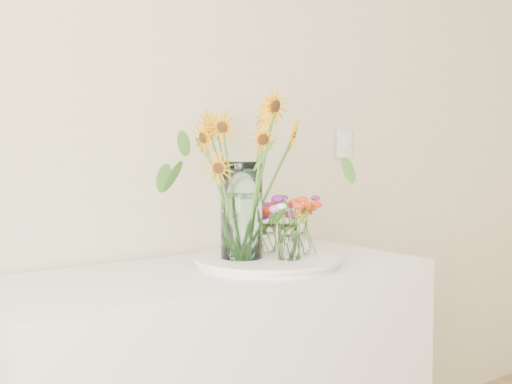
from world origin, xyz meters
TOP-DOWN VIEW (x-y plane):
  - tray at (-0.06, 1.87)m, footprint 0.45×0.45m
  - mason_jar at (-0.14, 1.91)m, footprint 0.18×0.18m
  - sunflower_bouquet at (-0.14, 1.91)m, footprint 0.95×0.95m
  - small_vase_a at (-0.03, 1.79)m, footprint 0.09×0.09m
  - wildflower_posy_a at (-0.03, 1.79)m, footprint 0.18×0.18m
  - small_vase_b at (0.07, 1.86)m, footprint 0.11×0.11m
  - wildflower_posy_b at (0.07, 1.86)m, footprint 0.23×0.23m
  - small_vase_c at (0.01, 1.96)m, footprint 0.07×0.07m
  - wildflower_posy_c at (0.01, 1.96)m, footprint 0.20×0.20m

SIDE VIEW (x-z plane):
  - tray at x=-0.06m, z-range 0.90..0.92m
  - small_vase_c at x=0.01m, z-range 0.93..1.03m
  - small_vase_a at x=-0.03m, z-range 0.93..1.04m
  - small_vase_b at x=0.07m, z-range 0.93..1.06m
  - wildflower_posy_c at x=0.01m, z-range 0.93..1.12m
  - wildflower_posy_a at x=-0.03m, z-range 0.93..1.13m
  - wildflower_posy_b at x=0.07m, z-range 0.93..1.15m
  - mason_jar at x=-0.14m, z-range 0.93..1.24m
  - sunflower_bouquet at x=-0.14m, z-range 0.93..1.47m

